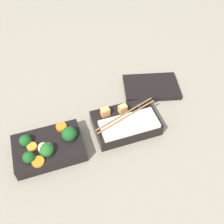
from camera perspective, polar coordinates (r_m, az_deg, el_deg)
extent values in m
plane|color=gray|center=(0.79, -4.92, -4.92)|extent=(3.00, 3.00, 0.00)
cube|color=black|center=(0.75, -13.57, -7.66)|extent=(0.19, 0.12, 0.04)
sphere|color=#236023|center=(0.72, -13.98, -8.00)|extent=(0.04, 0.04, 0.04)
sphere|color=#19511E|center=(0.72, -17.67, -9.39)|extent=(0.03, 0.03, 0.03)
sphere|color=#19511E|center=(0.75, -18.29, -6.14)|extent=(0.03, 0.03, 0.03)
sphere|color=#19511E|center=(0.73, -9.28, -4.74)|extent=(0.04, 0.04, 0.04)
cylinder|color=orange|center=(0.71, -15.79, -10.36)|extent=(0.04, 0.04, 0.01)
cylinder|color=orange|center=(0.73, -14.64, -7.75)|extent=(0.04, 0.04, 0.01)
cylinder|color=orange|center=(0.74, -17.00, -7.26)|extent=(0.04, 0.04, 0.01)
cylinder|color=orange|center=(0.76, -10.98, -3.15)|extent=(0.04, 0.04, 0.01)
sphere|color=beige|center=(0.72, -14.72, -7.52)|extent=(0.03, 0.03, 0.03)
sphere|color=beige|center=(0.72, -13.78, -7.62)|extent=(0.03, 0.03, 0.03)
cube|color=black|center=(0.79, 2.96, -2.42)|extent=(0.19, 0.12, 0.04)
cube|color=silver|center=(0.75, 3.74, -2.66)|extent=(0.17, 0.07, 0.01)
cube|color=#F4A356|center=(0.77, -1.48, -0.03)|extent=(0.03, 0.02, 0.03)
cube|color=#EAB266|center=(0.78, 2.33, 0.74)|extent=(0.03, 0.02, 0.02)
sphere|color=#381942|center=(0.80, 5.85, 1.27)|extent=(0.02, 0.02, 0.02)
cylinder|color=olive|center=(0.76, 3.23, -0.96)|extent=(0.20, 0.07, 0.01)
cylinder|color=olive|center=(0.76, 2.90, -0.63)|extent=(0.20, 0.07, 0.01)
cube|color=black|center=(0.92, 8.49, 5.41)|extent=(0.21, 0.16, 0.02)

